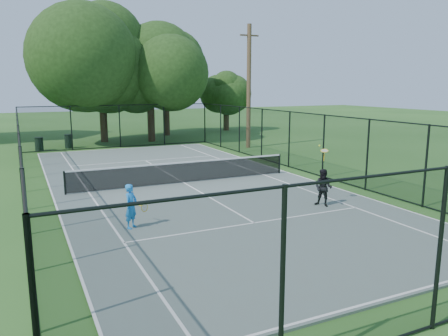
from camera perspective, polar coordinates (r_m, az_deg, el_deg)
name	(u,v)px	position (r m, az deg, el deg)	size (l,w,h in m)	color
ground	(184,184)	(19.55, -5.25, -2.10)	(120.00, 120.00, 0.00)	#26521C
tennis_court	(184,183)	(19.54, -5.25, -2.02)	(11.00, 24.00, 0.06)	slate
tennis_net	(184,171)	(19.43, -5.28, -0.44)	(10.08, 0.08, 0.95)	black
fence	(183,151)	(19.27, -5.33, 2.25)	(13.10, 26.10, 3.00)	black
tree_near_left	(100,56)	(35.10, -15.86, 13.90)	(8.10, 8.10, 10.56)	#332114
tree_near_mid	(150,75)	(34.62, -9.68, 11.88)	(6.33, 6.33, 8.28)	#332114
tree_near_right	(165,71)	(38.73, -7.68, 12.41)	(6.29, 6.29, 8.68)	#332114
tree_far_right	(226,96)	(42.62, 0.29, 9.33)	(4.00, 4.00, 5.30)	#332114
trash_bin_left	(39,144)	(31.87, -23.01, 2.92)	(0.58, 0.58, 0.91)	black
trash_bin_right	(69,141)	(32.36, -19.62, 3.32)	(0.58, 0.58, 0.98)	black
utility_pole	(249,86)	(30.64, 3.26, 10.61)	(1.40, 0.30, 8.40)	#4C3823
player_blue	(131,206)	(13.53, -12.03, -4.90)	(0.88, 0.58, 1.36)	blue
player_black	(323,187)	(16.00, 12.87, -2.50)	(0.79, 1.13, 2.13)	black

